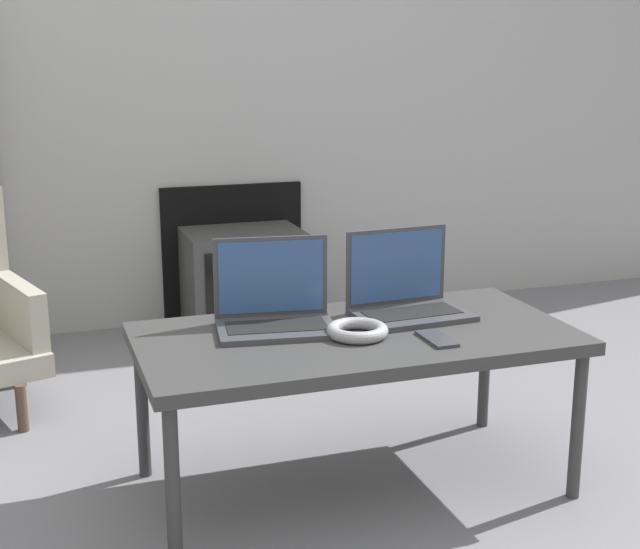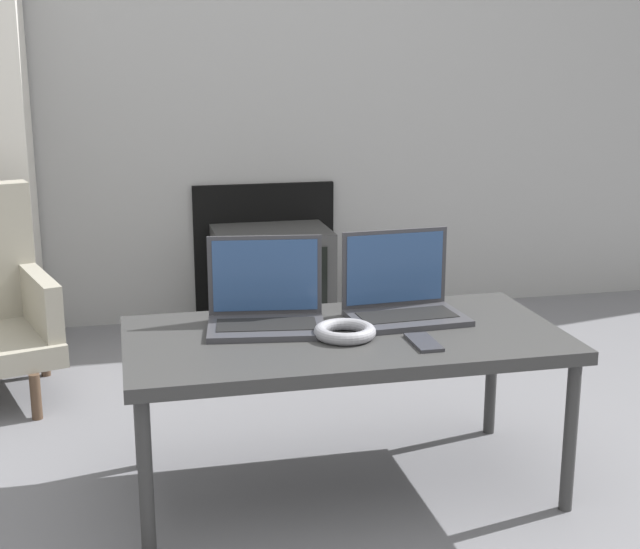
% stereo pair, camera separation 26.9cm
% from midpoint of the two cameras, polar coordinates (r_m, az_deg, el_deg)
% --- Properties ---
extents(wall_back, '(7.00, 0.08, 2.60)m').
position_cam_midpoint_polar(wall_back, '(4.04, -2.84, 15.26)').
color(wall_back, '#999999').
rests_on(wall_back, ground_plane).
extents(table, '(1.19, 0.60, 0.46)m').
position_cam_midpoint_polar(table, '(2.45, 4.73, -4.62)').
color(table, '#333333').
rests_on(table, ground_plane).
extents(laptop_left, '(0.35, 0.26, 0.24)m').
position_cam_midpoint_polar(laptop_left, '(2.48, -0.39, -2.09)').
color(laptop_left, '#38383D').
rests_on(laptop_left, table).
extents(laptop_right, '(0.34, 0.24, 0.24)m').
position_cam_midpoint_polar(laptop_right, '(2.59, 8.24, -1.51)').
color(laptop_right, '#38383D').
rests_on(laptop_right, table).
extents(headphones, '(0.17, 0.17, 0.03)m').
position_cam_midpoint_polar(headphones, '(2.39, 4.82, -3.71)').
color(headphones, gray).
rests_on(headphones, table).
extents(phone, '(0.06, 0.15, 0.01)m').
position_cam_midpoint_polar(phone, '(2.37, 9.90, -4.35)').
color(phone, '#333338').
rests_on(phone, table).
extents(tv, '(0.51, 0.38, 0.45)m').
position_cam_midpoint_polar(tv, '(3.94, -1.14, -0.32)').
color(tv, '#383838').
rests_on(tv, ground_plane).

